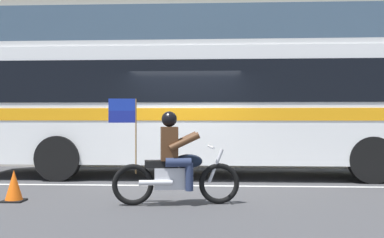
{
  "coord_description": "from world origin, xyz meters",
  "views": [
    {
      "loc": [
        0.75,
        -11.1,
        1.47
      ],
      "look_at": [
        0.18,
        -0.5,
        1.43
      ],
      "focal_mm": 46.23,
      "sensor_mm": 36.0,
      "label": 1
    }
  ],
  "objects_px": {
    "fire_hydrant": "(327,149)",
    "traffic_cone": "(14,187)",
    "transit_bus": "(221,100)",
    "motorcycle_with_rider": "(175,165)"
  },
  "relations": [
    {
      "from": "transit_bus",
      "to": "traffic_cone",
      "type": "xyz_separation_m",
      "value": [
        -3.62,
        -3.9,
        -1.63
      ]
    },
    {
      "from": "motorcycle_with_rider",
      "to": "traffic_cone",
      "type": "bearing_deg",
      "value": 176.75
    },
    {
      "from": "transit_bus",
      "to": "motorcycle_with_rider",
      "type": "xyz_separation_m",
      "value": [
        -0.8,
        -4.06,
        -1.22
      ]
    },
    {
      "from": "fire_hydrant",
      "to": "traffic_cone",
      "type": "xyz_separation_m",
      "value": [
        -6.73,
        -6.32,
        -0.26
      ]
    },
    {
      "from": "fire_hydrant",
      "to": "traffic_cone",
      "type": "bearing_deg",
      "value": -136.83
    },
    {
      "from": "transit_bus",
      "to": "motorcycle_with_rider",
      "type": "bearing_deg",
      "value": -101.12
    },
    {
      "from": "transit_bus",
      "to": "fire_hydrant",
      "type": "xyz_separation_m",
      "value": [
        3.11,
        2.41,
        -1.37
      ]
    },
    {
      "from": "traffic_cone",
      "to": "motorcycle_with_rider",
      "type": "bearing_deg",
      "value": -3.25
    },
    {
      "from": "fire_hydrant",
      "to": "traffic_cone",
      "type": "distance_m",
      "value": 9.23
    },
    {
      "from": "motorcycle_with_rider",
      "to": "fire_hydrant",
      "type": "height_order",
      "value": "motorcycle_with_rider"
    }
  ]
}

